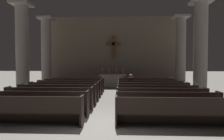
# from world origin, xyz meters

# --- Properties ---
(ground_plane) EXTENTS (80.00, 80.00, 0.00)m
(ground_plane) POSITION_xyz_m (0.00, 0.00, 0.00)
(ground_plane) COLOR gray
(pew_left_row_1) EXTENTS (3.72, 0.50, 0.95)m
(pew_left_row_1) POSITION_xyz_m (-2.37, -0.04, 0.48)
(pew_left_row_1) COLOR black
(pew_left_row_1) RESTS_ON ground
(pew_left_row_2) EXTENTS (3.72, 0.50, 0.95)m
(pew_left_row_2) POSITION_xyz_m (-2.37, 1.07, 0.48)
(pew_left_row_2) COLOR black
(pew_left_row_2) RESTS_ON ground
(pew_left_row_3) EXTENTS (3.72, 0.50, 0.95)m
(pew_left_row_3) POSITION_xyz_m (-2.37, 2.19, 0.48)
(pew_left_row_3) COLOR black
(pew_left_row_3) RESTS_ON ground
(pew_left_row_4) EXTENTS (3.72, 0.50, 0.95)m
(pew_left_row_4) POSITION_xyz_m (-2.37, 3.30, 0.48)
(pew_left_row_4) COLOR black
(pew_left_row_4) RESTS_ON ground
(pew_left_row_5) EXTENTS (3.72, 0.50, 0.95)m
(pew_left_row_5) POSITION_xyz_m (-2.37, 4.41, 0.48)
(pew_left_row_5) COLOR black
(pew_left_row_5) RESTS_ON ground
(pew_left_row_6) EXTENTS (3.72, 0.50, 0.95)m
(pew_left_row_6) POSITION_xyz_m (-2.37, 5.53, 0.48)
(pew_left_row_6) COLOR black
(pew_left_row_6) RESTS_ON ground
(pew_left_row_7) EXTENTS (3.72, 0.50, 0.95)m
(pew_left_row_7) POSITION_xyz_m (-2.37, 6.64, 0.48)
(pew_left_row_7) COLOR black
(pew_left_row_7) RESTS_ON ground
(pew_left_row_8) EXTENTS (3.72, 0.50, 0.95)m
(pew_left_row_8) POSITION_xyz_m (-2.37, 7.75, 0.48)
(pew_left_row_8) COLOR black
(pew_left_row_8) RESTS_ON ground
(pew_right_row_1) EXTENTS (3.72, 0.50, 0.95)m
(pew_right_row_1) POSITION_xyz_m (2.37, -0.04, 0.48)
(pew_right_row_1) COLOR black
(pew_right_row_1) RESTS_ON ground
(pew_right_row_2) EXTENTS (3.72, 0.50, 0.95)m
(pew_right_row_2) POSITION_xyz_m (2.37, 1.07, 0.48)
(pew_right_row_2) COLOR black
(pew_right_row_2) RESTS_ON ground
(pew_right_row_3) EXTENTS (3.72, 0.50, 0.95)m
(pew_right_row_3) POSITION_xyz_m (2.37, 2.19, 0.48)
(pew_right_row_3) COLOR black
(pew_right_row_3) RESTS_ON ground
(pew_right_row_4) EXTENTS (3.72, 0.50, 0.95)m
(pew_right_row_4) POSITION_xyz_m (2.37, 3.30, 0.48)
(pew_right_row_4) COLOR black
(pew_right_row_4) RESTS_ON ground
(pew_right_row_5) EXTENTS (3.72, 0.50, 0.95)m
(pew_right_row_5) POSITION_xyz_m (2.37, 4.41, 0.48)
(pew_right_row_5) COLOR black
(pew_right_row_5) RESTS_ON ground
(pew_right_row_6) EXTENTS (3.72, 0.50, 0.95)m
(pew_right_row_6) POSITION_xyz_m (2.37, 5.53, 0.48)
(pew_right_row_6) COLOR black
(pew_right_row_6) RESTS_ON ground
(pew_right_row_7) EXTENTS (3.72, 0.50, 0.95)m
(pew_right_row_7) POSITION_xyz_m (2.37, 6.64, 0.48)
(pew_right_row_7) COLOR black
(pew_right_row_7) RESTS_ON ground
(pew_right_row_8) EXTENTS (3.72, 0.50, 0.95)m
(pew_right_row_8) POSITION_xyz_m (2.37, 7.75, 0.48)
(pew_right_row_8) COLOR black
(pew_right_row_8) RESTS_ON ground
(column_left_second) EXTENTS (1.18, 1.18, 5.67)m
(column_left_second) POSITION_xyz_m (-5.42, 6.03, 2.75)
(column_left_second) COLOR gray
(column_left_second) RESTS_ON ground
(column_right_second) EXTENTS (1.18, 1.18, 5.67)m
(column_right_second) POSITION_xyz_m (5.42, 6.03, 2.75)
(column_right_second) COLOR gray
(column_right_second) RESTS_ON ground
(column_left_third) EXTENTS (1.18, 1.18, 5.67)m
(column_left_third) POSITION_xyz_m (-5.42, 10.05, 2.75)
(column_left_third) COLOR gray
(column_left_third) RESTS_ON ground
(column_right_third) EXTENTS (1.18, 1.18, 5.67)m
(column_right_third) POSITION_xyz_m (5.42, 10.05, 2.75)
(column_right_third) COLOR gray
(column_right_third) RESTS_ON ground
(altar) EXTENTS (2.20, 0.90, 1.01)m
(altar) POSITION_xyz_m (0.00, 10.36, 0.53)
(altar) COLOR #BCB7AD
(altar) RESTS_ON ground
(candlestick_outer_left) EXTENTS (0.16, 0.16, 0.56)m
(candlestick_outer_left) POSITION_xyz_m (-0.85, 10.36, 1.18)
(candlestick_outer_left) COLOR #B79338
(candlestick_outer_left) RESTS_ON altar
(candlestick_inner_left) EXTENTS (0.16, 0.16, 0.56)m
(candlestick_inner_left) POSITION_xyz_m (-0.30, 10.36, 1.18)
(candlestick_inner_left) COLOR #B79338
(candlestick_inner_left) RESTS_ON altar
(candlestick_inner_right) EXTENTS (0.16, 0.16, 0.56)m
(candlestick_inner_right) POSITION_xyz_m (0.30, 10.36, 1.18)
(candlestick_inner_right) COLOR #B79338
(candlestick_inner_right) RESTS_ON altar
(candlestick_outer_right) EXTENTS (0.16, 0.16, 0.56)m
(candlestick_outer_right) POSITION_xyz_m (0.85, 10.36, 1.18)
(candlestick_outer_right) COLOR #B79338
(candlestick_outer_right) RESTS_ON altar
(apse_with_cross) EXTENTS (12.10, 0.49, 6.08)m
(apse_with_cross) POSITION_xyz_m (0.00, 12.06, 3.04)
(apse_with_cross) COLOR #706656
(apse_with_cross) RESTS_ON ground
(lone_worshipper) EXTENTS (0.32, 0.43, 1.32)m
(lone_worshipper) POSITION_xyz_m (1.26, 5.57, 0.69)
(lone_worshipper) COLOR #26262B
(lone_worshipper) RESTS_ON ground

